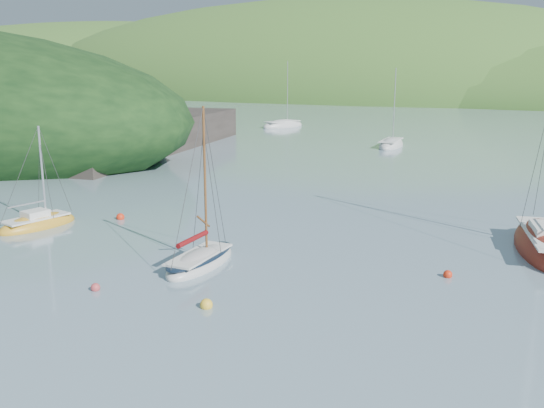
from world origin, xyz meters
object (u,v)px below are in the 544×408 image
at_px(sailboat_yellow, 38,224).
at_px(distant_sloop_c, 283,126).
at_px(distant_sloop_a, 391,145).
at_px(daysailer_white, 200,261).

relative_size(sailboat_yellow, distant_sloop_c, 0.61).
relative_size(sailboat_yellow, distant_sloop_a, 0.67).
distance_m(daysailer_white, sailboat_yellow, 12.48).
bearing_deg(sailboat_yellow, distant_sloop_a, 88.93).
height_order(daysailer_white, sailboat_yellow, daysailer_white).
distance_m(daysailer_white, distant_sloop_a, 45.35).
relative_size(daysailer_white, distant_sloop_a, 0.83).
bearing_deg(sailboat_yellow, daysailer_white, 3.47).
bearing_deg(sailboat_yellow, distant_sloop_c, 111.95).
bearing_deg(distant_sloop_a, distant_sloop_c, 142.34).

